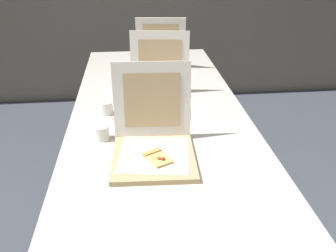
% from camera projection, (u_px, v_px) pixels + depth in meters
% --- Properties ---
extents(table, '(0.92, 2.50, 0.76)m').
position_uv_depth(table, '(160.00, 127.00, 1.82)').
color(table, beige).
rests_on(table, ground).
extents(pizza_box_front, '(0.36, 0.40, 0.36)m').
position_uv_depth(pizza_box_front, '(153.00, 144.00, 1.48)').
color(pizza_box_front, tan).
rests_on(pizza_box_front, table).
extents(pizza_box_middle, '(0.39, 0.41, 0.36)m').
position_uv_depth(pizza_box_middle, '(159.00, 92.00, 1.97)').
color(pizza_box_middle, tan).
rests_on(pizza_box_middle, table).
extents(pizza_box_back, '(0.37, 0.37, 0.35)m').
position_uv_depth(pizza_box_back, '(161.00, 64.00, 2.43)').
color(pizza_box_back, tan).
rests_on(pizza_box_back, table).
extents(cup_white_mid, '(0.06, 0.06, 0.07)m').
position_uv_depth(cup_white_mid, '(107.00, 108.00, 1.84)').
color(cup_white_mid, white).
rests_on(cup_white_mid, table).
extents(cup_white_near_center, '(0.06, 0.06, 0.07)m').
position_uv_depth(cup_white_near_center, '(102.00, 133.00, 1.60)').
color(cup_white_near_center, white).
rests_on(cup_white_near_center, table).
extents(cup_white_far, '(0.06, 0.06, 0.07)m').
position_uv_depth(cup_white_far, '(117.00, 88.00, 2.08)').
color(cup_white_far, white).
rests_on(cup_white_far, table).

